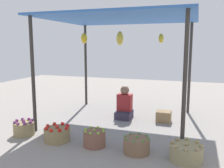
{
  "coord_description": "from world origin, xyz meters",
  "views": [
    {
      "loc": [
        1.62,
        -5.33,
        1.73
      ],
      "look_at": [
        0.0,
        -0.62,
        0.95
      ],
      "focal_mm": 39.94,
      "sensor_mm": 36.0,
      "label": 1
    }
  ],
  "objects_px": {
    "basket_potatoes": "(186,153)",
    "basket_red_tomatoes": "(57,134)",
    "vendor_person": "(124,106)",
    "basket_purple_onions": "(24,128)",
    "wooden_crate_near_vendor": "(164,116)",
    "basket_green_chilies": "(137,145)",
    "basket_limes": "(95,138)"
  },
  "relations": [
    {
      "from": "wooden_crate_near_vendor",
      "to": "basket_purple_onions",
      "type": "bearing_deg",
      "value": -144.82
    },
    {
      "from": "basket_potatoes",
      "to": "basket_red_tomatoes",
      "type": "bearing_deg",
      "value": 178.59
    },
    {
      "from": "basket_purple_onions",
      "to": "basket_potatoes",
      "type": "relative_size",
      "value": 0.8
    },
    {
      "from": "basket_limes",
      "to": "wooden_crate_near_vendor",
      "type": "relative_size",
      "value": 1.19
    },
    {
      "from": "basket_red_tomatoes",
      "to": "basket_potatoes",
      "type": "relative_size",
      "value": 0.95
    },
    {
      "from": "basket_purple_onions",
      "to": "basket_green_chilies",
      "type": "bearing_deg",
      "value": -2.17
    },
    {
      "from": "vendor_person",
      "to": "basket_red_tomatoes",
      "type": "distance_m",
      "value": 1.94
    },
    {
      "from": "vendor_person",
      "to": "basket_limes",
      "type": "height_order",
      "value": "vendor_person"
    },
    {
      "from": "vendor_person",
      "to": "basket_purple_onions",
      "type": "relative_size",
      "value": 1.96
    },
    {
      "from": "basket_purple_onions",
      "to": "wooden_crate_near_vendor",
      "type": "relative_size",
      "value": 1.23
    },
    {
      "from": "basket_limes",
      "to": "basket_green_chilies",
      "type": "bearing_deg",
      "value": -2.22
    },
    {
      "from": "vendor_person",
      "to": "basket_potatoes",
      "type": "height_order",
      "value": "vendor_person"
    },
    {
      "from": "basket_limes",
      "to": "basket_green_chilies",
      "type": "distance_m",
      "value": 0.75
    },
    {
      "from": "vendor_person",
      "to": "basket_green_chilies",
      "type": "relative_size",
      "value": 1.82
    },
    {
      "from": "vendor_person",
      "to": "basket_green_chilies",
      "type": "xyz_separation_m",
      "value": [
        0.73,
        -1.81,
        -0.17
      ]
    },
    {
      "from": "basket_limes",
      "to": "wooden_crate_near_vendor",
      "type": "distance_m",
      "value": 2.03
    },
    {
      "from": "basket_purple_onions",
      "to": "basket_red_tomatoes",
      "type": "bearing_deg",
      "value": -3.84
    },
    {
      "from": "basket_limes",
      "to": "basket_green_chilies",
      "type": "xyz_separation_m",
      "value": [
        0.75,
        -0.03,
        -0.01
      ]
    },
    {
      "from": "basket_green_chilies",
      "to": "wooden_crate_near_vendor",
      "type": "bearing_deg",
      "value": 83.76
    },
    {
      "from": "basket_purple_onions",
      "to": "wooden_crate_near_vendor",
      "type": "height_order",
      "value": "basket_purple_onions"
    },
    {
      "from": "basket_red_tomatoes",
      "to": "wooden_crate_near_vendor",
      "type": "distance_m",
      "value": 2.46
    },
    {
      "from": "basket_purple_onions",
      "to": "basket_potatoes",
      "type": "distance_m",
      "value": 3.04
    },
    {
      "from": "vendor_person",
      "to": "wooden_crate_near_vendor",
      "type": "xyz_separation_m",
      "value": [
        0.93,
        0.01,
        -0.17
      ]
    },
    {
      "from": "basket_purple_onions",
      "to": "wooden_crate_near_vendor",
      "type": "xyz_separation_m",
      "value": [
        2.46,
        1.73,
        -0.01
      ]
    },
    {
      "from": "basket_red_tomatoes",
      "to": "basket_purple_onions",
      "type": "bearing_deg",
      "value": 176.16
    },
    {
      "from": "basket_red_tomatoes",
      "to": "basket_green_chilies",
      "type": "bearing_deg",
      "value": -1.3
    },
    {
      "from": "vendor_person",
      "to": "basket_limes",
      "type": "xyz_separation_m",
      "value": [
        -0.02,
        -1.79,
        -0.16
      ]
    },
    {
      "from": "basket_green_chilies",
      "to": "basket_limes",
      "type": "bearing_deg",
      "value": 177.78
    },
    {
      "from": "wooden_crate_near_vendor",
      "to": "vendor_person",
      "type": "bearing_deg",
      "value": -179.69
    },
    {
      "from": "basket_purple_onions",
      "to": "basket_potatoes",
      "type": "xyz_separation_m",
      "value": [
        3.03,
        -0.11,
        -0.01
      ]
    },
    {
      "from": "wooden_crate_near_vendor",
      "to": "basket_red_tomatoes",
      "type": "bearing_deg",
      "value": -133.42
    },
    {
      "from": "basket_potatoes",
      "to": "wooden_crate_near_vendor",
      "type": "xyz_separation_m",
      "value": [
        -0.57,
        1.84,
        -0.0
      ]
    }
  ]
}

